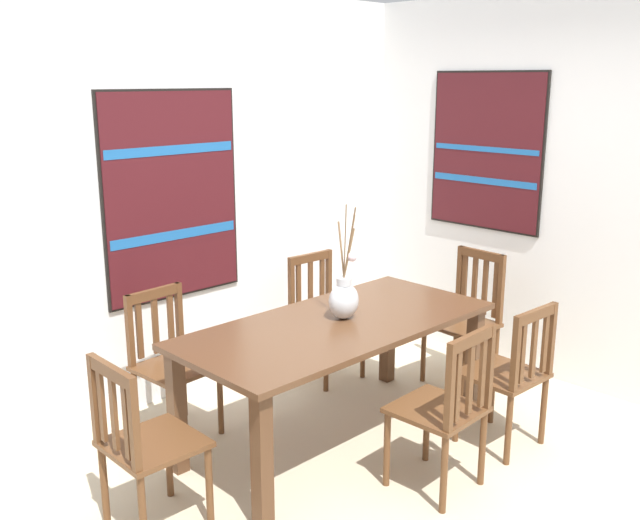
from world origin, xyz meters
TOP-DOWN VIEW (x-y plane):
  - ground_plane at (0.00, 0.00)m, footprint 6.40×6.40m
  - wall_back at (0.00, 1.86)m, footprint 6.40×0.12m
  - wall_side at (1.86, 0.00)m, footprint 0.12×6.40m
  - dining_table at (0.03, 0.58)m, footprint 1.92×0.88m
  - centerpiece_vase at (0.10, 0.60)m, footprint 0.19×0.21m
  - chair_0 at (0.70, -0.18)m, footprint 0.44×0.44m
  - chair_1 at (0.66, 1.34)m, footprint 0.44×0.44m
  - chair_2 at (-1.25, 0.59)m, footprint 0.42×0.42m
  - chair_3 at (-0.62, 1.35)m, footprint 0.45×0.45m
  - chair_4 at (0.05, -0.19)m, footprint 0.43×0.43m
  - chair_5 at (1.32, 0.55)m, footprint 0.45×0.45m
  - painting_on_back_wall at (-0.27, 1.79)m, footprint 1.00×0.05m
  - painting_on_side_wall at (1.79, 0.77)m, footprint 0.05×0.94m

SIDE VIEW (x-z plane):
  - ground_plane at x=0.00m, z-range -0.03..0.00m
  - chair_0 at x=0.70m, z-range 0.02..0.90m
  - chair_1 at x=0.66m, z-range 0.02..0.91m
  - chair_3 at x=-0.62m, z-range 0.02..0.91m
  - chair_2 at x=-1.25m, z-range 0.02..0.91m
  - chair_4 at x=0.05m, z-range 0.01..0.92m
  - chair_5 at x=1.32m, z-range 0.01..0.96m
  - dining_table at x=0.03m, z-range 0.27..1.02m
  - centerpiece_vase at x=0.10m, z-range 0.53..1.22m
  - wall_back at x=0.00m, z-range 0.00..2.70m
  - wall_side at x=1.86m, z-range 0.00..2.70m
  - painting_on_back_wall at x=-0.27m, z-range 0.70..2.06m
  - painting_on_side_wall at x=1.79m, z-range 1.02..2.17m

